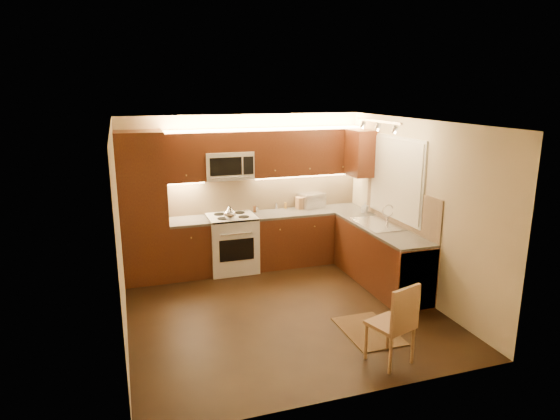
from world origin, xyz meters
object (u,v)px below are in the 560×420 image
object	(u,v)px
microwave	(228,165)
sink	(377,220)
dining_chair	(391,322)
knife_block	(299,203)
toaster_oven	(311,200)
stove	(232,243)
kettle	(230,213)
soap_bottle	(365,207)

from	to	relation	value
microwave	sink	world-z (taller)	microwave
microwave	dining_chair	world-z (taller)	microwave
knife_block	dining_chair	world-z (taller)	knife_block
microwave	sink	distance (m)	2.48
toaster_oven	stove	bearing A→B (deg)	169.80
kettle	knife_block	size ratio (longest dim) A/B	1.10
stove	microwave	bearing A→B (deg)	90.00
toaster_oven	soap_bottle	world-z (taller)	toaster_oven
soap_bottle	knife_block	bearing A→B (deg)	124.61
dining_chair	knife_block	bearing A→B (deg)	68.90
microwave	dining_chair	xyz separation A→B (m)	(1.01, -3.36, -1.26)
stove	knife_block	size ratio (longest dim) A/B	4.55
microwave	kettle	distance (m)	0.78
microwave	soap_bottle	world-z (taller)	microwave
stove	microwave	distance (m)	1.27
sink	toaster_oven	distance (m)	1.43
microwave	toaster_oven	size ratio (longest dim) A/B	1.82
kettle	dining_chair	size ratio (longest dim) A/B	0.24
soap_bottle	toaster_oven	bearing A→B (deg)	115.74
toaster_oven	knife_block	xyz separation A→B (m)	(-0.23, -0.03, -0.02)
sink	toaster_oven	bearing A→B (deg)	112.53
stove	knife_block	xyz separation A→B (m)	(1.22, 0.17, 0.54)
sink	kettle	world-z (taller)	kettle
stove	dining_chair	size ratio (longest dim) A/B	0.99
stove	knife_block	world-z (taller)	knife_block
kettle	toaster_oven	bearing A→B (deg)	9.12
stove	knife_block	distance (m)	1.35
sink	dining_chair	bearing A→B (deg)	-115.22
knife_block	kettle	bearing A→B (deg)	-166.80
soap_bottle	microwave	bearing A→B (deg)	142.07
soap_bottle	dining_chair	bearing A→B (deg)	-136.04
stove	dining_chair	bearing A→B (deg)	-72.63
kettle	soap_bottle	world-z (taller)	kettle
dining_chair	toaster_oven	bearing A→B (deg)	65.16
sink	stove	bearing A→B (deg)	150.64
microwave	knife_block	xyz separation A→B (m)	(1.22, 0.03, -0.72)
sink	soap_bottle	distance (m)	0.73
stove	knife_block	bearing A→B (deg)	7.76
toaster_oven	dining_chair	xyz separation A→B (m)	(-0.44, -3.42, -0.56)
kettle	toaster_oven	world-z (taller)	toaster_oven
toaster_oven	dining_chair	size ratio (longest dim) A/B	0.45
dining_chair	kettle	bearing A→B (deg)	92.30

